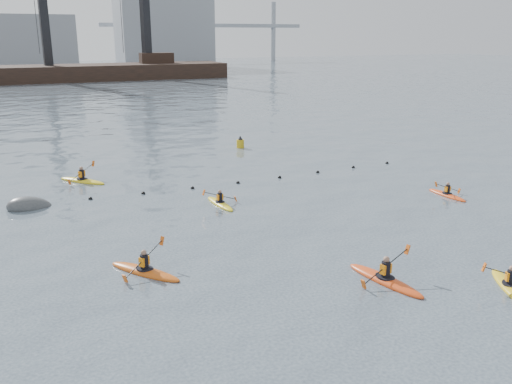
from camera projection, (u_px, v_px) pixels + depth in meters
The scene contains 11 objects.
float_line at pixel (167, 190), 32.62m from camera, with size 33.24×0.73×0.24m.
barge_pier at pixel (48, 72), 108.49m from camera, with size 72.00×19.30×29.50m.
skyline at pixel (43, 34), 142.55m from camera, with size 141.00×28.00×22.00m.
kayaker_0 at pixel (385, 279), 20.56m from camera, with size 2.50×3.72×1.37m.
kayaker_1 at pixel (510, 286), 20.03m from camera, with size 2.05×3.09×1.10m.
kayaker_2 at pixel (145, 270), 21.31m from camera, with size 2.55×3.23×1.29m.
kayaker_3 at pixel (220, 203), 29.89m from camera, with size 2.07×3.03×1.11m.
kayaker_4 at pixel (447, 194), 31.51m from camera, with size 1.99×2.89×1.07m.
kayaker_5 at pixel (82, 180), 34.53m from camera, with size 2.83×3.15×1.27m.
mooring_buoy at pixel (30, 207), 29.41m from camera, with size 2.40×1.42×1.20m, color #434648.
nav_buoy at pixel (240, 144), 44.84m from camera, with size 0.63×0.63×1.15m.
Camera 1 is at (-8.76, -8.18, 9.03)m, focal length 38.00 mm.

